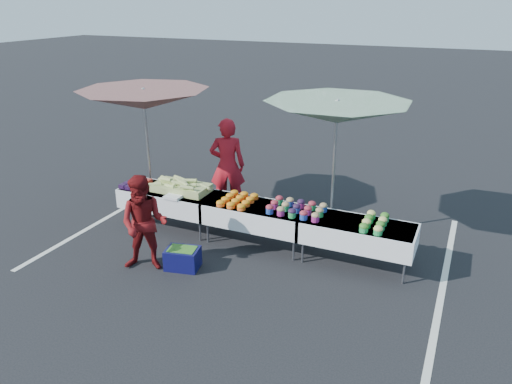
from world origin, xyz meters
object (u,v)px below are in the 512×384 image
at_px(umbrella_left, 144,100).
at_px(table_center, 256,214).
at_px(table_right, 357,233).
at_px(vendor, 227,165).
at_px(storage_bin, 183,258).
at_px(umbrella_right, 337,113).
at_px(table_left, 169,198).
at_px(customer, 144,224).

bearing_deg(umbrella_left, table_center, -9.09).
relative_size(table_right, vendor, 0.96).
bearing_deg(umbrella_left, storage_bin, -43.45).
relative_size(umbrella_right, storage_bin, 5.51).
height_order(table_center, table_right, same).
bearing_deg(table_left, umbrella_right, 15.25).
xyz_separation_m(table_center, table_right, (1.80, 0.00, 0.00)).
relative_size(customer, umbrella_left, 0.56).
bearing_deg(table_right, vendor, 158.46).
xyz_separation_m(table_right, storage_bin, (-2.54, -1.26, -0.40)).
height_order(table_left, vendor, vendor).
relative_size(customer, storage_bin, 2.63).
distance_m(customer, umbrella_right, 3.66).
height_order(table_left, storage_bin, table_left).
xyz_separation_m(table_right, umbrella_left, (-4.30, 0.40, 1.74)).
height_order(table_center, vendor, vendor).
distance_m(vendor, storage_bin, 2.59).
relative_size(table_center, table_right, 1.00).
bearing_deg(umbrella_left, vendor, 29.70).
bearing_deg(vendor, table_right, 135.54).
bearing_deg(table_right, table_left, 180.00).
xyz_separation_m(vendor, umbrella_right, (2.29, -0.37, 1.35)).
relative_size(table_right, storage_bin, 3.09).
bearing_deg(table_center, umbrella_right, 35.20).
bearing_deg(customer, storage_bin, 4.90).
relative_size(table_center, vendor, 0.96).
bearing_deg(umbrella_right, vendor, 170.91).
bearing_deg(umbrella_right, table_center, -144.80).
bearing_deg(storage_bin, customer, -167.79).
bearing_deg(umbrella_right, storage_bin, -132.28).
xyz_separation_m(umbrella_left, storage_bin, (1.76, -1.66, -2.14)).
relative_size(table_left, customer, 1.17).
height_order(table_center, storage_bin, table_center).
distance_m(table_center, umbrella_left, 3.07).
xyz_separation_m(vendor, customer, (-0.11, -2.67, -0.18)).
xyz_separation_m(table_left, storage_bin, (1.06, -1.26, -0.40)).
distance_m(customer, umbrella_left, 2.73).
bearing_deg(customer, table_right, 6.76).
xyz_separation_m(table_center, umbrella_right, (1.13, 0.80, 1.74)).
relative_size(umbrella_left, storage_bin, 4.68).
relative_size(table_left, umbrella_left, 0.66).
bearing_deg(umbrella_left, table_right, -5.31).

